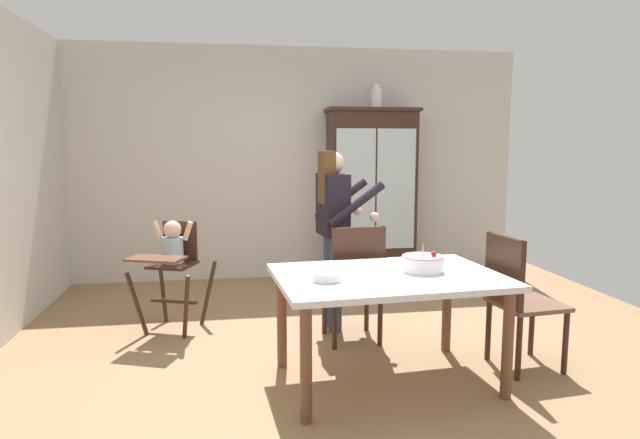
{
  "coord_description": "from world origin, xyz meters",
  "views": [
    {
      "loc": [
        -0.8,
        -3.87,
        1.59
      ],
      "look_at": [
        -0.05,
        0.7,
        0.95
      ],
      "focal_mm": 30.87,
      "sensor_mm": 36.0,
      "label": 1
    }
  ],
  "objects_px": {
    "dining_table": "(388,287)",
    "dining_chair_far_side": "(355,276)",
    "ceramic_vase": "(376,98)",
    "birthday_cake": "(423,263)",
    "dining_chair_right_end": "(515,292)",
    "adult_person": "(334,218)",
    "high_chair_with_toddler": "(173,255)",
    "china_cabinet": "(371,194)",
    "serving_bowl": "(326,277)"
  },
  "relations": [
    {
      "from": "dining_chair_far_side",
      "to": "dining_chair_right_end",
      "type": "xyz_separation_m",
      "value": [
        1.0,
        -0.65,
        0.0
      ]
    },
    {
      "from": "adult_person",
      "to": "birthday_cake",
      "type": "distance_m",
      "value": 1.18
    },
    {
      "from": "birthday_cake",
      "to": "serving_bowl",
      "type": "bearing_deg",
      "value": -167.4
    },
    {
      "from": "china_cabinet",
      "to": "birthday_cake",
      "type": "xyz_separation_m",
      "value": [
        -0.37,
        -2.79,
        -0.21
      ]
    },
    {
      "from": "ceramic_vase",
      "to": "birthday_cake",
      "type": "distance_m",
      "value": 3.12
    },
    {
      "from": "ceramic_vase",
      "to": "adult_person",
      "type": "distance_m",
      "value": 2.21
    },
    {
      "from": "china_cabinet",
      "to": "dining_table",
      "type": "relative_size",
      "value": 1.3
    },
    {
      "from": "birthday_cake",
      "to": "dining_chair_far_side",
      "type": "height_order",
      "value": "dining_chair_far_side"
    },
    {
      "from": "birthday_cake",
      "to": "ceramic_vase",
      "type": "bearing_deg",
      "value": 81.56
    },
    {
      "from": "ceramic_vase",
      "to": "birthday_cake",
      "type": "relative_size",
      "value": 0.96
    },
    {
      "from": "ceramic_vase",
      "to": "dining_chair_right_end",
      "type": "distance_m",
      "value": 3.19
    },
    {
      "from": "high_chair_with_toddler",
      "to": "birthday_cake",
      "type": "height_order",
      "value": "high_chair_with_toddler"
    },
    {
      "from": "high_chair_with_toddler",
      "to": "dining_table",
      "type": "distance_m",
      "value": 1.99
    },
    {
      "from": "china_cabinet",
      "to": "dining_chair_right_end",
      "type": "bearing_deg",
      "value": -83.16
    },
    {
      "from": "high_chair_with_toddler",
      "to": "dining_chair_far_side",
      "type": "height_order",
      "value": "dining_chair_far_side"
    },
    {
      "from": "serving_bowl",
      "to": "high_chair_with_toddler",
      "type": "bearing_deg",
      "value": 127.26
    },
    {
      "from": "china_cabinet",
      "to": "dining_chair_far_side",
      "type": "height_order",
      "value": "china_cabinet"
    },
    {
      "from": "ceramic_vase",
      "to": "high_chair_with_toddler",
      "type": "distance_m",
      "value": 3.03
    },
    {
      "from": "adult_person",
      "to": "high_chair_with_toddler",
      "type": "bearing_deg",
      "value": 76.09
    },
    {
      "from": "adult_person",
      "to": "birthday_cake",
      "type": "bearing_deg",
      "value": -166.74
    },
    {
      "from": "ceramic_vase",
      "to": "dining_chair_far_side",
      "type": "height_order",
      "value": "ceramic_vase"
    },
    {
      "from": "serving_bowl",
      "to": "dining_chair_right_end",
      "type": "bearing_deg",
      "value": 7.51
    },
    {
      "from": "dining_table",
      "to": "dining_chair_far_side",
      "type": "bearing_deg",
      "value": 94.48
    },
    {
      "from": "china_cabinet",
      "to": "ceramic_vase",
      "type": "distance_m",
      "value": 1.11
    },
    {
      "from": "ceramic_vase",
      "to": "serving_bowl",
      "type": "bearing_deg",
      "value": -110.41
    },
    {
      "from": "birthday_cake",
      "to": "dining_chair_right_end",
      "type": "relative_size",
      "value": 0.29
    },
    {
      "from": "china_cabinet",
      "to": "birthday_cake",
      "type": "bearing_deg",
      "value": -97.47
    },
    {
      "from": "high_chair_with_toddler",
      "to": "dining_table",
      "type": "bearing_deg",
      "value": -19.33
    },
    {
      "from": "high_chair_with_toddler",
      "to": "adult_person",
      "type": "bearing_deg",
      "value": 14.42
    },
    {
      "from": "dining_table",
      "to": "dining_chair_far_side",
      "type": "height_order",
      "value": "dining_chair_far_side"
    },
    {
      "from": "ceramic_vase",
      "to": "high_chair_with_toddler",
      "type": "xyz_separation_m",
      "value": [
        -2.17,
        -1.53,
        -1.46
      ]
    },
    {
      "from": "ceramic_vase",
      "to": "dining_table",
      "type": "bearing_deg",
      "value": -103.21
    },
    {
      "from": "ceramic_vase",
      "to": "dining_table",
      "type": "distance_m",
      "value": 3.26
    },
    {
      "from": "ceramic_vase",
      "to": "dining_chair_far_side",
      "type": "distance_m",
      "value": 2.72
    },
    {
      "from": "dining_table",
      "to": "dining_chair_far_side",
      "type": "distance_m",
      "value": 0.73
    },
    {
      "from": "adult_person",
      "to": "dining_table",
      "type": "distance_m",
      "value": 1.19
    },
    {
      "from": "adult_person",
      "to": "dining_chair_far_side",
      "type": "bearing_deg",
      "value": -173.95
    },
    {
      "from": "high_chair_with_toddler",
      "to": "dining_chair_far_side",
      "type": "bearing_deg",
      "value": -0.41
    },
    {
      "from": "serving_bowl",
      "to": "dining_chair_right_end",
      "type": "xyz_separation_m",
      "value": [
        1.38,
        0.18,
        -0.21
      ]
    },
    {
      "from": "adult_person",
      "to": "ceramic_vase",
      "type": "bearing_deg",
      "value": -32.55
    },
    {
      "from": "birthday_cake",
      "to": "dining_chair_far_side",
      "type": "distance_m",
      "value": 0.78
    },
    {
      "from": "high_chair_with_toddler",
      "to": "adult_person",
      "type": "relative_size",
      "value": 0.62
    },
    {
      "from": "china_cabinet",
      "to": "adult_person",
      "type": "bearing_deg",
      "value": -114.37
    },
    {
      "from": "dining_chair_far_side",
      "to": "china_cabinet",
      "type": "bearing_deg",
      "value": -110.2
    },
    {
      "from": "adult_person",
      "to": "dining_chair_far_side",
      "type": "xyz_separation_m",
      "value": [
        0.1,
        -0.42,
        -0.41
      ]
    },
    {
      "from": "dining_chair_far_side",
      "to": "ceramic_vase",
      "type": "bearing_deg",
      "value": -111.36
    },
    {
      "from": "high_chair_with_toddler",
      "to": "serving_bowl",
      "type": "relative_size",
      "value": 5.28
    },
    {
      "from": "dining_chair_right_end",
      "to": "ceramic_vase",
      "type": "bearing_deg",
      "value": -0.02
    },
    {
      "from": "high_chair_with_toddler",
      "to": "dining_chair_right_end",
      "type": "relative_size",
      "value": 0.99
    },
    {
      "from": "ceramic_vase",
      "to": "adult_person",
      "type": "relative_size",
      "value": 0.18
    }
  ]
}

